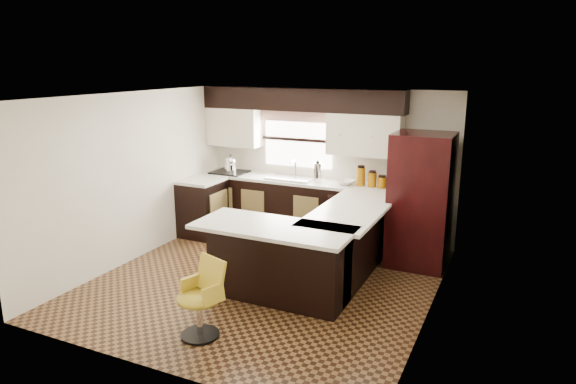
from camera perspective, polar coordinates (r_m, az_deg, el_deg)
The scene contains 30 objects.
floor at distance 6.84m, azimuth -2.59°, elevation -9.88°, with size 4.40×4.40×0.00m, color #49301A.
ceiling at distance 6.26m, azimuth -2.84°, elevation 10.62°, with size 4.40×4.40×0.00m, color silver.
wall_back at distance 8.41m, azimuth 4.29°, elevation 3.27°, with size 4.40×4.40×0.00m, color beige.
wall_front at distance 4.70m, azimuth -15.34°, elevation -6.12°, with size 4.40×4.40×0.00m, color beige.
wall_left at distance 7.63m, azimuth -16.82°, elevation 1.56°, with size 4.40×4.40×0.00m, color beige.
wall_right at distance 5.80m, azimuth 16.00°, elevation -2.26°, with size 4.40×4.40×0.00m, color beige.
base_cab_back at distance 8.48m, azimuth 0.63°, elevation -1.81°, with size 3.30×0.60×0.90m, color black.
base_cab_left at distance 8.58m, azimuth -9.44°, elevation -1.82°, with size 0.60×0.70×0.90m, color black.
counter_back at distance 8.36m, azimuth 0.63°, elevation 1.31°, with size 3.30×0.60×0.04m, color silver.
counter_left at distance 8.46m, azimuth -9.57°, elevation 1.26°, with size 0.60×0.70×0.04m, color silver.
soffit at distance 8.26m, azimuth 1.34°, elevation 10.25°, with size 3.40×0.35×0.36m, color black.
upper_cab_left at distance 8.87m, azimuth -5.97°, elevation 7.21°, with size 0.94×0.35×0.64m, color beige.
upper_cab_right at distance 7.94m, azimuth 8.52°, elevation 6.32°, with size 1.14×0.35×0.64m, color beige.
window_pane at distance 8.52m, azimuth 1.12°, elevation 5.84°, with size 1.20×0.02×0.90m, color white.
valance at distance 8.43m, azimuth 1.02°, elevation 8.43°, with size 1.30×0.06×0.18m, color #D19B93.
sink at distance 8.35m, azimuth 0.27°, elevation 1.56°, with size 0.75×0.45×0.03m, color #B2B2B7.
dishwasher at distance 7.88m, azimuth 6.41°, elevation -3.31°, with size 0.58×0.03×0.78m, color black.
cooktop at distance 8.89m, azimuth -6.49°, elevation 2.22°, with size 0.58×0.50×0.03m, color black.
peninsula_long at distance 6.88m, azimuth 6.51°, elevation -5.77°, with size 0.60×1.95×0.90m, color black.
peninsula_return at distance 6.22m, azimuth -1.05°, elevation -7.90°, with size 1.65×0.60×0.90m, color black.
counter_pen_long at distance 6.72m, azimuth 7.02°, elevation -2.04°, with size 0.84×1.95×0.04m, color silver.
counter_pen_return at distance 5.99m, azimuth -1.62°, elevation -3.97°, with size 1.89×0.84×0.04m, color silver.
refrigerator at distance 7.34m, azimuth 14.52°, elevation -0.90°, with size 0.80×0.77×1.87m, color black.
bar_chair at distance 5.48m, azimuth -9.90°, elevation -11.70°, with size 0.44×0.44×0.83m, color gold, non-canonical shape.
kettle at distance 8.84m, azimuth -6.38°, elevation 3.23°, with size 0.22×0.22×0.30m, color silver, non-canonical shape.
percolator at distance 8.16m, azimuth 3.30°, elevation 2.20°, with size 0.13×0.13×0.30m, color silver.
mixing_bowl at distance 8.03m, azimuth 6.41°, elevation 1.09°, with size 0.28×0.28×0.07m, color white.
canister_large at distance 7.96m, azimuth 8.08°, elevation 1.71°, with size 0.13×0.13×0.28m, color #8E5504.
canister_med at distance 7.91m, azimuth 9.33°, elevation 1.36°, with size 0.13×0.13×0.22m, color #8E5504.
canister_small at distance 7.88m, azimuth 10.40°, elevation 1.05°, with size 0.13×0.13×0.16m, color #8E5504.
Camera 1 is at (2.92, -5.52, 2.79)m, focal length 32.00 mm.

